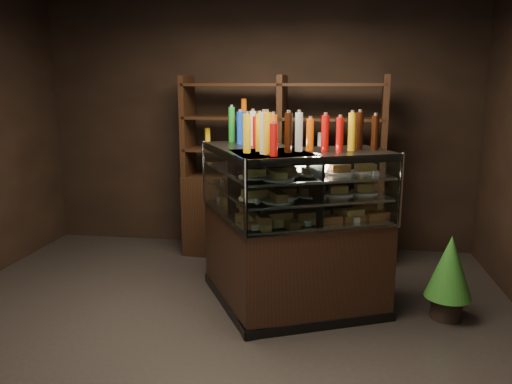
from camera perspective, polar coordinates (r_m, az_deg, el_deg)
ground at (r=3.88m, az=-5.64°, el=-17.05°), size 5.00×5.00×0.00m
room_shell at (r=3.40m, az=-6.32°, el=12.95°), size 5.02×5.02×3.01m
display_case at (r=4.27m, az=3.06°, el=-7.39°), size 1.75×1.42×1.39m
food_display at (r=4.11m, az=3.13°, el=0.43°), size 1.40×1.12×0.43m
bottles_top at (r=4.05m, az=3.24°, el=6.86°), size 1.24×0.98×0.30m
potted_conifer at (r=4.37m, az=21.29°, el=-7.82°), size 0.38×0.38×0.80m
back_shelving at (r=5.51m, az=2.87°, el=-1.38°), size 2.21×0.55×2.00m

